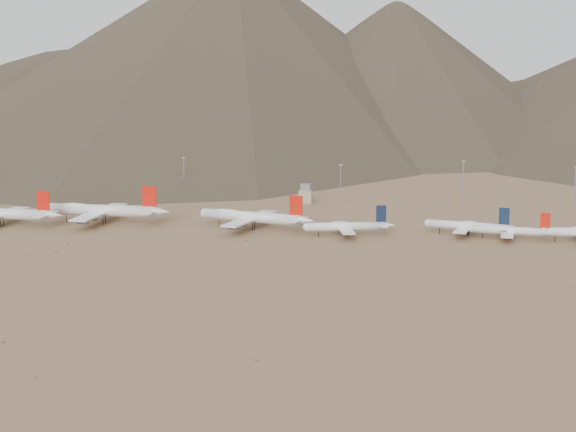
# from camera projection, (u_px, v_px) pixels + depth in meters

# --- Properties ---
(ground) EXTENTS (3000.00, 3000.00, 0.00)m
(ground) POSITION_uv_depth(u_px,v_px,m) (218.00, 242.00, 386.06)
(ground) COLOR olive
(ground) RESTS_ON ground
(mountain_ridge) EXTENTS (4400.00, 1000.00, 300.00)m
(mountain_ridge) POSITION_uv_depth(u_px,v_px,m) (339.00, 25.00, 1237.62)
(mountain_ridge) COLOR #463A2A
(mountain_ridge) RESTS_ON ground
(widebody_west) EXTENTS (66.57, 51.34, 19.77)m
(widebody_west) POSITION_uv_depth(u_px,v_px,m) (0.00, 214.00, 424.31)
(widebody_west) COLOR white
(widebody_west) RESTS_ON ground
(widebody_centre) EXTENTS (71.51, 55.11, 21.24)m
(widebody_centre) POSITION_uv_depth(u_px,v_px,m) (102.00, 210.00, 431.46)
(widebody_centre) COLOR white
(widebody_centre) RESTS_ON ground
(widebody_east) EXTENTS (63.42, 50.19, 19.34)m
(widebody_east) POSITION_uv_depth(u_px,v_px,m) (252.00, 217.00, 415.49)
(widebody_east) COLOR white
(widebody_east) RESTS_ON ground
(narrowbody_a) EXTENTS (46.08, 33.81, 15.41)m
(narrowbody_a) POSITION_uv_depth(u_px,v_px,m) (348.00, 226.00, 398.82)
(narrowbody_a) COLOR white
(narrowbody_a) RESTS_ON ground
(narrowbody_b) EXTENTS (45.68, 33.79, 15.45)m
(narrowbody_b) POSITION_uv_depth(u_px,v_px,m) (469.00, 226.00, 399.36)
(narrowbody_b) COLOR white
(narrowbody_b) RESTS_ON ground
(narrowbody_c) EXTENTS (42.87, 31.22, 14.23)m
(narrowbody_c) POSITION_uv_depth(u_px,v_px,m) (511.00, 231.00, 390.36)
(narrowbody_c) COLOR white
(narrowbody_c) RESTS_ON ground
(control_tower) EXTENTS (8.00, 8.00, 12.00)m
(control_tower) POSITION_uv_depth(u_px,v_px,m) (306.00, 195.00, 498.53)
(control_tower) COLOR tan
(control_tower) RESTS_ON ground
(mast_west) EXTENTS (2.00, 0.60, 25.70)m
(mast_west) POSITION_uv_depth(u_px,v_px,m) (184.00, 175.00, 524.42)
(mast_west) COLOR gray
(mast_west) RESTS_ON ground
(mast_centre) EXTENTS (2.00, 0.60, 25.70)m
(mast_centre) POSITION_uv_depth(u_px,v_px,m) (341.00, 183.00, 484.62)
(mast_centre) COLOR gray
(mast_centre) RESTS_ON ground
(mast_east) EXTENTS (2.00, 0.60, 25.70)m
(mast_east) POSITION_uv_depth(u_px,v_px,m) (463.00, 179.00, 506.11)
(mast_east) COLOR gray
(mast_east) RESTS_ON ground
(mast_far_east) EXTENTS (2.00, 0.60, 25.70)m
(mast_far_east) POSITION_uv_depth(u_px,v_px,m) (575.00, 186.00, 473.80)
(mast_far_east) COLOR gray
(mast_far_east) RESTS_ON ground
(desert_scrub) EXTENTS (396.55, 183.90, 0.93)m
(desert_scrub) POSITION_uv_depth(u_px,v_px,m) (156.00, 289.00, 301.56)
(desert_scrub) COLOR olive
(desert_scrub) RESTS_ON ground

